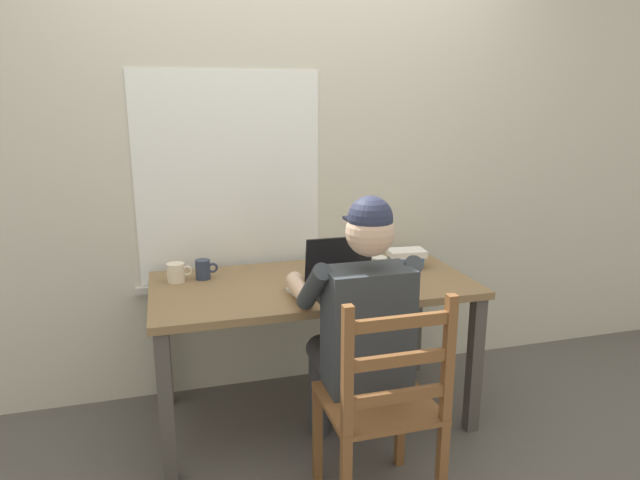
{
  "coord_description": "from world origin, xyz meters",
  "views": [
    {
      "loc": [
        -0.67,
        -2.51,
        1.59
      ],
      "look_at": [
        0.02,
        -0.05,
        0.95
      ],
      "focal_mm": 31.44,
      "sensor_mm": 36.0,
      "label": 1
    }
  ],
  "objects_px": {
    "laptop": "(344,278)",
    "desk": "(313,299)",
    "seated_person": "(359,324)",
    "computer_mouse": "(403,282)",
    "wooden_chair": "(383,406)",
    "coffee_mug_dark": "(203,269)",
    "book_stack_main": "(406,258)",
    "coffee_mug_spare": "(379,266)",
    "coffee_mug_white": "(177,273)"
  },
  "relations": [
    {
      "from": "seated_person",
      "to": "book_stack_main",
      "type": "height_order",
      "value": "seated_person"
    },
    {
      "from": "laptop",
      "to": "coffee_mug_spare",
      "type": "distance_m",
      "value": 0.27
    },
    {
      "from": "computer_mouse",
      "to": "coffee_mug_white",
      "type": "xyz_separation_m",
      "value": [
        -1.04,
        0.36,
        0.03
      ]
    },
    {
      "from": "wooden_chair",
      "to": "coffee_mug_white",
      "type": "distance_m",
      "value": 1.2
    },
    {
      "from": "wooden_chair",
      "to": "computer_mouse",
      "type": "relative_size",
      "value": 9.35
    },
    {
      "from": "seated_person",
      "to": "laptop",
      "type": "distance_m",
      "value": 0.33
    },
    {
      "from": "wooden_chair",
      "to": "laptop",
      "type": "relative_size",
      "value": 2.83
    },
    {
      "from": "laptop",
      "to": "computer_mouse",
      "type": "distance_m",
      "value": 0.29
    },
    {
      "from": "seated_person",
      "to": "laptop",
      "type": "relative_size",
      "value": 3.76
    },
    {
      "from": "desk",
      "to": "wooden_chair",
      "type": "height_order",
      "value": "wooden_chair"
    },
    {
      "from": "laptop",
      "to": "desk",
      "type": "bearing_deg",
      "value": 129.38
    },
    {
      "from": "wooden_chair",
      "to": "book_stack_main",
      "type": "xyz_separation_m",
      "value": [
        0.46,
        0.84,
        0.32
      ]
    },
    {
      "from": "seated_person",
      "to": "coffee_mug_spare",
      "type": "distance_m",
      "value": 0.53
    },
    {
      "from": "seated_person",
      "to": "computer_mouse",
      "type": "height_order",
      "value": "seated_person"
    },
    {
      "from": "desk",
      "to": "seated_person",
      "type": "bearing_deg",
      "value": -80.35
    },
    {
      "from": "seated_person",
      "to": "computer_mouse",
      "type": "distance_m",
      "value": 0.43
    },
    {
      "from": "desk",
      "to": "wooden_chair",
      "type": "xyz_separation_m",
      "value": [
        0.08,
        -0.74,
        -0.18
      ]
    },
    {
      "from": "desk",
      "to": "coffee_mug_dark",
      "type": "bearing_deg",
      "value": 159.51
    },
    {
      "from": "coffee_mug_dark",
      "to": "computer_mouse",
      "type": "bearing_deg",
      "value": -22.11
    },
    {
      "from": "coffee_mug_white",
      "to": "wooden_chair",
      "type": "bearing_deg",
      "value": -52.08
    },
    {
      "from": "laptop",
      "to": "computer_mouse",
      "type": "relative_size",
      "value": 3.3
    },
    {
      "from": "seated_person",
      "to": "coffee_mug_dark",
      "type": "bearing_deg",
      "value": 132.2
    },
    {
      "from": "book_stack_main",
      "to": "laptop",
      "type": "bearing_deg",
      "value": -150.18
    },
    {
      "from": "desk",
      "to": "coffee_mug_dark",
      "type": "distance_m",
      "value": 0.56
    },
    {
      "from": "wooden_chair",
      "to": "coffee_mug_dark",
      "type": "xyz_separation_m",
      "value": [
        -0.58,
        0.92,
        0.32
      ]
    },
    {
      "from": "laptop",
      "to": "coffee_mug_white",
      "type": "height_order",
      "value": "laptop"
    },
    {
      "from": "coffee_mug_dark",
      "to": "book_stack_main",
      "type": "bearing_deg",
      "value": -4.71
    },
    {
      "from": "wooden_chair",
      "to": "coffee_mug_white",
      "type": "relative_size",
      "value": 7.62
    },
    {
      "from": "computer_mouse",
      "to": "coffee_mug_white",
      "type": "height_order",
      "value": "coffee_mug_white"
    },
    {
      "from": "coffee_mug_dark",
      "to": "wooden_chair",
      "type": "bearing_deg",
      "value": -57.72
    },
    {
      "from": "desk",
      "to": "coffee_mug_white",
      "type": "height_order",
      "value": "coffee_mug_white"
    },
    {
      "from": "wooden_chair",
      "to": "coffee_mug_spare",
      "type": "height_order",
      "value": "wooden_chair"
    },
    {
      "from": "seated_person",
      "to": "computer_mouse",
      "type": "relative_size",
      "value": 12.39
    },
    {
      "from": "book_stack_main",
      "to": "coffee_mug_dark",
      "type": "bearing_deg",
      "value": 175.29
    },
    {
      "from": "computer_mouse",
      "to": "coffee_mug_spare",
      "type": "xyz_separation_m",
      "value": [
        -0.06,
        0.18,
        0.03
      ]
    },
    {
      "from": "coffee_mug_spare",
      "to": "book_stack_main",
      "type": "xyz_separation_m",
      "value": [
        0.2,
        0.11,
        0.0
      ]
    },
    {
      "from": "desk",
      "to": "coffee_mug_dark",
      "type": "xyz_separation_m",
      "value": [
        -0.51,
        0.19,
        0.14
      ]
    },
    {
      "from": "wooden_chair",
      "to": "computer_mouse",
      "type": "bearing_deg",
      "value": 59.95
    },
    {
      "from": "desk",
      "to": "computer_mouse",
      "type": "relative_size",
      "value": 15.41
    },
    {
      "from": "wooden_chair",
      "to": "laptop",
      "type": "height_order",
      "value": "laptop"
    },
    {
      "from": "wooden_chair",
      "to": "book_stack_main",
      "type": "distance_m",
      "value": 1.01
    },
    {
      "from": "laptop",
      "to": "computer_mouse",
      "type": "bearing_deg",
      "value": -7.77
    },
    {
      "from": "laptop",
      "to": "coffee_mug_white",
      "type": "bearing_deg",
      "value": 156.89
    },
    {
      "from": "seated_person",
      "to": "laptop",
      "type": "xyz_separation_m",
      "value": [
        0.04,
        0.32,
        0.1
      ]
    },
    {
      "from": "computer_mouse",
      "to": "coffee_mug_dark",
      "type": "distance_m",
      "value": 0.98
    },
    {
      "from": "seated_person",
      "to": "desk",
      "type": "bearing_deg",
      "value": 99.65
    },
    {
      "from": "desk",
      "to": "seated_person",
      "type": "distance_m",
      "value": 0.46
    },
    {
      "from": "coffee_mug_dark",
      "to": "book_stack_main",
      "type": "xyz_separation_m",
      "value": [
        1.05,
        -0.09,
        0.0
      ]
    },
    {
      "from": "wooden_chair",
      "to": "seated_person",
      "type": "bearing_deg",
      "value": 90.0
    },
    {
      "from": "desk",
      "to": "book_stack_main",
      "type": "height_order",
      "value": "book_stack_main"
    }
  ]
}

